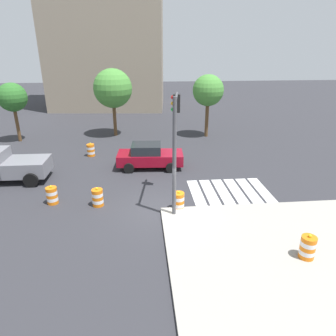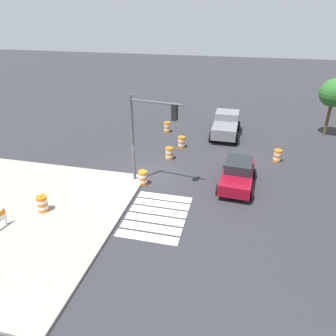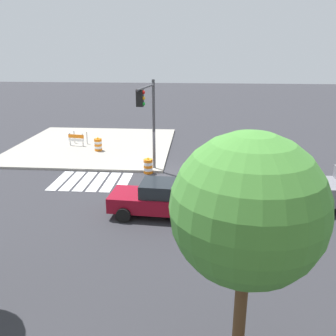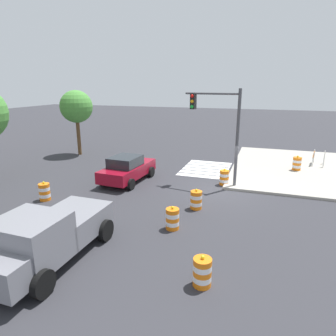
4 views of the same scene
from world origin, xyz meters
TOP-DOWN VIEW (x-y plane):
  - ground_plane at (0.00, 0.00)m, footprint 120.00×120.00m
  - crosswalk_stripes at (4.00, 1.80)m, footprint 4.35×3.20m
  - sports_car at (-0.33, 5.87)m, footprint 4.41×2.35m
  - pickup_truck at (-9.25, 4.49)m, footprint 5.17×2.39m
  - traffic_barrel_crosswalk_end at (0.90, 0.05)m, footprint 0.56×0.56m
  - traffic_barrel_median_near at (-4.57, 8.57)m, footprint 0.56×0.56m
  - traffic_barrel_median_far at (-3.13, 0.81)m, footprint 0.56×0.56m
  - traffic_barrel_far_curb at (-5.50, 1.26)m, footprint 0.56×0.56m
  - traffic_barrel_on_sidewalk at (5.20, -4.28)m, footprint 0.56×0.56m
  - traffic_light_pole at (0.75, 0.53)m, footprint 0.69×3.26m
  - street_tree_streetside_near at (-11.21, 13.03)m, footprint 2.33×2.33m
  - street_tree_streetside_mid at (5.04, 13.06)m, footprint 2.67×2.67m
  - street_tree_streetside_far at (-3.14, 14.11)m, footprint 3.35×3.35m

SIDE VIEW (x-z plane):
  - ground_plane at x=0.00m, z-range 0.00..0.00m
  - crosswalk_stripes at x=4.00m, z-range 0.00..0.02m
  - traffic_barrel_crosswalk_end at x=0.90m, z-range -0.06..0.96m
  - traffic_barrel_median_near at x=-4.57m, z-range -0.06..0.96m
  - traffic_barrel_median_far at x=-3.13m, z-range -0.06..0.96m
  - traffic_barrel_far_curb at x=-5.50m, z-range -0.06..0.96m
  - traffic_barrel_on_sidewalk at x=5.20m, z-range 0.09..1.11m
  - sports_car at x=-0.33m, z-range 0.00..1.63m
  - pickup_truck at x=-9.25m, z-range 0.01..1.93m
  - street_tree_streetside_near at x=-11.21m, z-range 1.24..6.13m
  - traffic_light_pole at x=0.75m, z-range 1.16..6.66m
  - street_tree_streetside_mid at x=5.04m, z-range 1.33..6.74m
  - street_tree_streetside_far at x=-3.14m, z-range 1.25..7.12m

